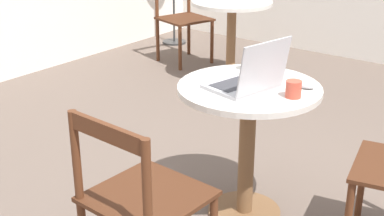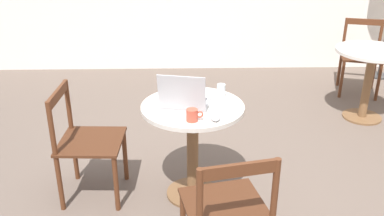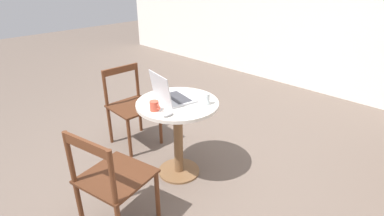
{
  "view_description": "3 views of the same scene",
  "coord_description": "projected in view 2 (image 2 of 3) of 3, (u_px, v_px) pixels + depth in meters",
  "views": [
    {
      "loc": [
        -2.2,
        -1.1,
        1.65
      ],
      "look_at": [
        -0.05,
        0.55,
        0.56
      ],
      "focal_mm": 50.0,
      "sensor_mm": 36.0,
      "label": 1
    },
    {
      "loc": [
        -0.09,
        -2.53,
        1.96
      ],
      "look_at": [
        -0.01,
        0.52,
        0.59
      ],
      "focal_mm": 40.0,
      "sensor_mm": 36.0,
      "label": 2
    },
    {
      "loc": [
        1.75,
        -1.41,
        1.81
      ],
      "look_at": [
        -0.01,
        0.39,
        0.63
      ],
      "focal_mm": 28.0,
      "sensor_mm": 36.0,
      "label": 3
    }
  ],
  "objects": [
    {
      "name": "ground_plane",
      "position": [
        196.0,
        211.0,
        3.11
      ],
      "size": [
        16.0,
        16.0,
        0.0
      ],
      "primitive_type": "plane",
      "color": "#66564C"
    },
    {
      "name": "cafe_table_near",
      "position": [
        193.0,
        129.0,
        3.07
      ],
      "size": [
        0.73,
        0.73,
        0.75
      ],
      "color": "brown",
      "rests_on": "ground_plane"
    },
    {
      "name": "cafe_table_mid",
      "position": [
        370.0,
        67.0,
        4.32
      ],
      "size": [
        0.73,
        0.73,
        0.75
      ],
      "color": "brown",
      "rests_on": "ground_plane"
    },
    {
      "name": "chair_near_left",
      "position": [
        86.0,
        142.0,
        3.13
      ],
      "size": [
        0.47,
        0.47,
        0.86
      ],
      "color": "#562D19",
      "rests_on": "ground_plane"
    },
    {
      "name": "chair_near_front",
      "position": [
        227.0,
        212.0,
        2.39
      ],
      "size": [
        0.54,
        0.54,
        0.86
      ],
      "color": "#562D19",
      "rests_on": "ground_plane"
    },
    {
      "name": "chair_mid_back",
      "position": [
        361.0,
        56.0,
        5.05
      ],
      "size": [
        0.56,
        0.56,
        0.86
      ],
      "color": "#562D19",
      "rests_on": "ground_plane"
    },
    {
      "name": "laptop",
      "position": [
        185.0,
        100.0,
        2.95
      ],
      "size": [
        0.38,
        0.36,
        0.27
      ],
      "color": "#B7B7BC",
      "rests_on": "cafe_table_near"
    },
    {
      "name": "mouse",
      "position": [
        215.0,
        118.0,
        2.78
      ],
      "size": [
        0.06,
        0.1,
        0.03
      ],
      "color": "#B7B7BC",
      "rests_on": "cafe_table_near"
    },
    {
      "name": "mug",
      "position": [
        192.0,
        115.0,
        2.75
      ],
      "size": [
        0.11,
        0.08,
        0.08
      ],
      "color": "#C64C38",
      "rests_on": "cafe_table_near"
    },
    {
      "name": "drinking_glass",
      "position": [
        221.0,
        91.0,
        3.11
      ],
      "size": [
        0.06,
        0.06,
        0.1
      ],
      "color": "silver",
      "rests_on": "cafe_table_near"
    }
  ]
}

